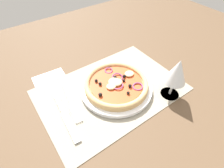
% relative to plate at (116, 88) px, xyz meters
% --- Properties ---
extents(ground_plane, '(1.90, 1.40, 0.02)m').
position_rel_plate_xyz_m(ground_plane, '(0.02, -0.01, -0.02)').
color(ground_plane, brown).
extents(placemat, '(0.50, 0.34, 0.00)m').
position_rel_plate_xyz_m(placemat, '(0.02, -0.01, -0.01)').
color(placemat, gray).
rests_on(placemat, ground_plane).
extents(plate, '(0.26, 0.26, 0.01)m').
position_rel_plate_xyz_m(plate, '(0.00, 0.00, 0.00)').
color(plate, white).
rests_on(plate, placemat).
extents(pizza, '(0.23, 0.23, 0.03)m').
position_rel_plate_xyz_m(pizza, '(-0.00, -0.00, 0.02)').
color(pizza, tan).
rests_on(pizza, plate).
extents(fork, '(0.04, 0.18, 0.00)m').
position_rel_plate_xyz_m(fork, '(0.16, -0.03, -0.01)').
color(fork, silver).
rests_on(fork, placemat).
extents(knife, '(0.03, 0.20, 0.01)m').
position_rel_plate_xyz_m(knife, '(0.20, 0.01, -0.00)').
color(knife, silver).
rests_on(knife, placemat).
extents(wine_glass, '(0.07, 0.07, 0.15)m').
position_rel_plate_xyz_m(wine_glass, '(-0.14, 0.13, 0.09)').
color(wine_glass, silver).
rests_on(wine_glass, ground_plane).
extents(napkin, '(0.13, 0.12, 0.00)m').
position_rel_plate_xyz_m(napkin, '(0.17, -0.18, -0.01)').
color(napkin, white).
rests_on(napkin, ground_plane).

